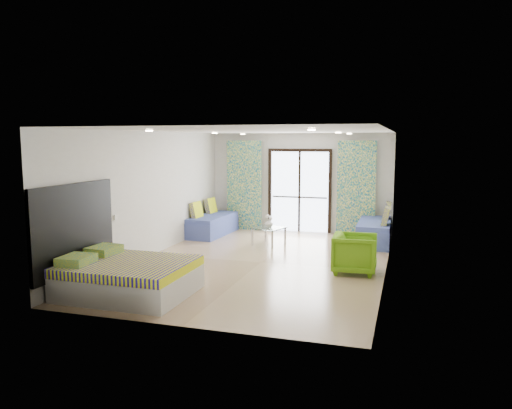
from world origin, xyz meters
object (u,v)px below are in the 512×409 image
(daybed_left, at_px, (212,224))
(armchair, at_px, (355,252))
(bed, at_px, (128,277))
(daybed_right, at_px, (375,231))
(coffee_table, at_px, (269,229))

(daybed_left, bearing_deg, armchair, -32.01)
(bed, distance_m, daybed_left, 5.28)
(armchair, bearing_deg, bed, 123.34)
(daybed_left, xyz_separation_m, daybed_right, (4.23, 0.14, 0.01))
(bed, xyz_separation_m, armchair, (3.41, 2.44, 0.13))
(daybed_left, bearing_deg, bed, -80.38)
(daybed_left, xyz_separation_m, armchair, (4.05, -2.80, 0.12))
(coffee_table, bearing_deg, armchair, -41.15)
(bed, distance_m, armchair, 4.20)
(bed, xyz_separation_m, coffee_table, (1.17, 4.40, 0.10))
(bed, distance_m, coffee_table, 4.56)
(daybed_left, bearing_deg, daybed_right, 4.54)
(daybed_left, relative_size, coffee_table, 2.34)
(daybed_left, bearing_deg, coffee_table, -22.31)
(coffee_table, distance_m, armchair, 2.98)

